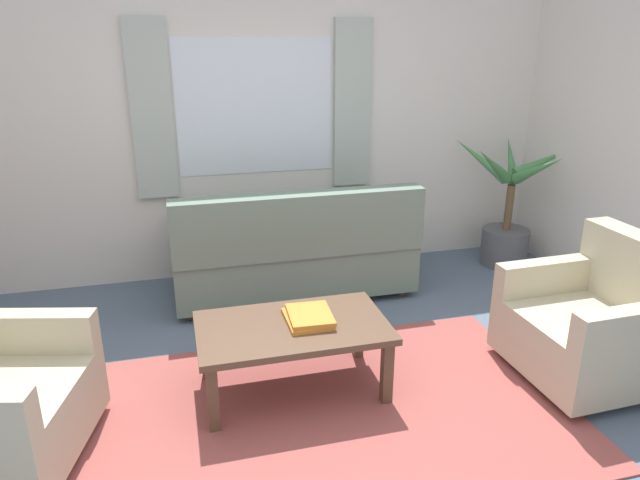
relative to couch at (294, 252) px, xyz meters
The scene contains 9 objects.
ground_plane 1.65m from the couch, 96.45° to the right, with size 6.24×6.24×0.00m, color slate.
wall_back 1.16m from the couch, 105.17° to the left, with size 5.32×0.12×2.60m, color silver.
window_with_curtains 1.24m from the couch, 107.24° to the left, with size 1.98×0.07×1.40m.
area_rug 1.65m from the couch, 96.45° to the right, with size 2.78×1.71×0.01m, color #9E4C47.
couch is the anchor object (origin of this frame).
armchair_right 2.23m from the couch, 46.50° to the right, with size 0.84×0.86×0.88m.
coffee_table 1.35m from the couch, 102.63° to the right, with size 1.10×0.64×0.44m.
book_stack_on_table 1.32m from the couch, 98.49° to the right, with size 0.27×0.32×0.05m.
potted_plant 2.02m from the couch, ahead, with size 1.16×1.04×1.19m.
Camera 1 is at (-0.71, -2.61, 2.01)m, focal length 32.13 mm.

